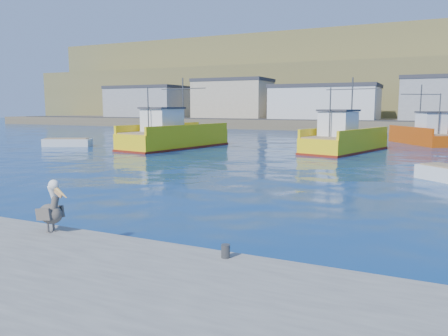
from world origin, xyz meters
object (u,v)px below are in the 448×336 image
(trawler_yellow_b, at_px, (344,140))
(boat_orange, at_px, (425,134))
(pelican, at_px, (51,210))
(skiff_left, at_px, (68,143))
(trawler_yellow_a, at_px, (173,136))

(trawler_yellow_b, distance_m, boat_orange, 12.73)
(trawler_yellow_b, bearing_deg, pelican, -94.81)
(boat_orange, distance_m, pelican, 41.76)
(boat_orange, bearing_deg, skiff_left, -151.33)
(skiff_left, xyz_separation_m, pelican, (22.80, -23.63, 0.80))
(trawler_yellow_a, bearing_deg, pelican, -64.68)
(boat_orange, xyz_separation_m, skiff_left, (-31.48, -17.21, -0.73))
(trawler_yellow_a, distance_m, boat_orange, 25.60)
(pelican, bearing_deg, trawler_yellow_a, 115.32)
(trawler_yellow_a, distance_m, pelican, 29.41)
(trawler_yellow_b, bearing_deg, trawler_yellow_a, -168.28)
(trawler_yellow_b, height_order, boat_orange, trawler_yellow_b)
(boat_orange, bearing_deg, pelican, -102.00)
(skiff_left, height_order, pelican, pelican)
(trawler_yellow_b, distance_m, pelican, 29.82)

